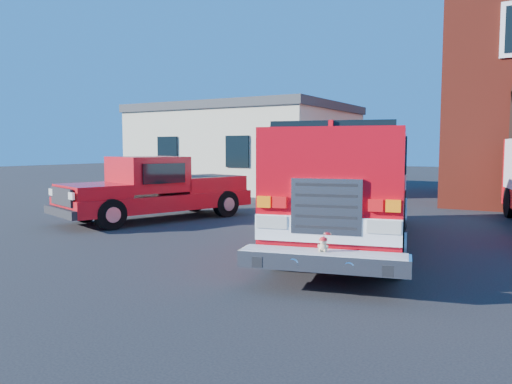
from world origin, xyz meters
The scene contains 4 objects.
ground centered at (0.00, 0.00, 0.00)m, with size 100.00×100.00×0.00m, color black.
side_building centered at (-9.00, 13.00, 2.20)m, with size 10.20×8.20×4.35m.
fire_engine centered at (1.12, 1.25, 1.35)m, with size 4.32×8.81×2.62m.
pickup_truck centered at (-5.26, 1.77, 0.90)m, with size 3.84×6.17×1.90m.
Camera 1 is at (4.96, -9.56, 2.17)m, focal length 35.00 mm.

